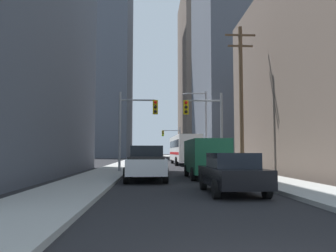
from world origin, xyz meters
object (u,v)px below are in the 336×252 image
at_px(pickup_truck_white, 147,163).
at_px(sedan_black, 232,173).
at_px(traffic_signal_near_left, 136,119).
at_px(traffic_signal_near_right, 205,119).
at_px(sedan_grey, 150,162).
at_px(sedan_navy, 150,157).
at_px(traffic_signal_far_right, 172,138).
at_px(city_bus, 184,149).
at_px(sedan_maroon, 150,159).
at_px(cargo_van_green, 206,156).

height_order(pickup_truck_white, sedan_black, pickup_truck_white).
relative_size(traffic_signal_near_left, traffic_signal_near_right, 1.00).
distance_m(sedan_grey, traffic_signal_near_left, 3.38).
distance_m(sedan_navy, traffic_signal_near_left, 23.23).
distance_m(sedan_black, sedan_navy, 35.39).
distance_m(sedan_black, traffic_signal_far_right, 48.10).
bearing_deg(pickup_truck_white, traffic_signal_near_right, 55.41).
height_order(sedan_black, traffic_signal_far_right, traffic_signal_far_right).
distance_m(sedan_grey, sedan_navy, 23.11).
height_order(city_bus, sedan_navy, city_bus).
bearing_deg(sedan_grey, sedan_black, -75.58).
distance_m(sedan_maroon, traffic_signal_near_right, 10.95).
distance_m(traffic_signal_near_left, traffic_signal_far_right, 36.06).
height_order(pickup_truck_white, traffic_signal_far_right, traffic_signal_far_right).
bearing_deg(sedan_black, traffic_signal_far_right, 88.99).
xyz_separation_m(sedan_maroon, traffic_signal_far_right, (3.95, 26.11, 3.25)).
xyz_separation_m(cargo_van_green, traffic_signal_far_right, (0.64, 40.83, 2.74)).
xyz_separation_m(sedan_grey, traffic_signal_near_left, (-1.01, 0.12, 3.23)).
bearing_deg(pickup_truck_white, traffic_signal_far_right, 84.41).
bearing_deg(cargo_van_green, pickup_truck_white, -161.89).
relative_size(city_bus, sedan_navy, 2.73).
bearing_deg(traffic_signal_far_right, sedan_grey, -96.32).
bearing_deg(sedan_maroon, city_bus, 53.52).
relative_size(cargo_van_green, sedan_grey, 1.23).
bearing_deg(sedan_navy, traffic_signal_near_left, -92.34).
height_order(sedan_grey, sedan_navy, same).
xyz_separation_m(sedan_black, sedan_grey, (-3.12, 12.14, 0.00)).
xyz_separation_m(sedan_navy, traffic_signal_near_left, (-0.94, -22.99, 3.23)).
relative_size(sedan_grey, sedan_maroon, 0.99).
bearing_deg(sedan_navy, traffic_signal_near_right, -79.56).
distance_m(sedan_maroon, traffic_signal_near_left, 10.18).
distance_m(city_bus, sedan_black, 27.41).
distance_m(cargo_van_green, traffic_signal_near_left, 7.23).
height_order(sedan_maroon, traffic_signal_far_right, traffic_signal_far_right).
height_order(city_bus, pickup_truck_white, city_bus).
bearing_deg(sedan_navy, city_bus, -62.21).
relative_size(sedan_maroon, traffic_signal_near_left, 0.71).
bearing_deg(sedan_black, city_bus, 87.98).
bearing_deg(traffic_signal_near_right, sedan_grey, -178.34).
bearing_deg(traffic_signal_near_left, sedan_maroon, 83.90).
relative_size(pickup_truck_white, traffic_signal_far_right, 0.90).
bearing_deg(city_bus, traffic_signal_far_right, 90.33).
xyz_separation_m(cargo_van_green, traffic_signal_near_left, (-4.33, 5.12, 2.71)).
relative_size(sedan_maroon, traffic_signal_near_right, 0.71).
distance_m(city_bus, sedan_navy, 8.98).
height_order(sedan_maroon, traffic_signal_near_right, traffic_signal_near_right).
xyz_separation_m(traffic_signal_near_left, traffic_signal_far_right, (4.97, 35.72, 0.03)).
relative_size(cargo_van_green, traffic_signal_near_left, 0.87).
distance_m(city_bus, traffic_signal_far_right, 20.72).
relative_size(cargo_van_green, sedan_navy, 1.23).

